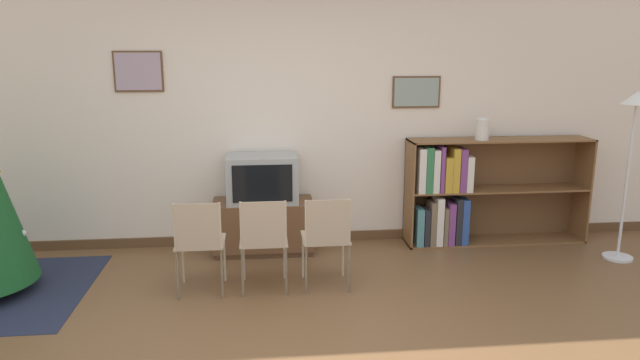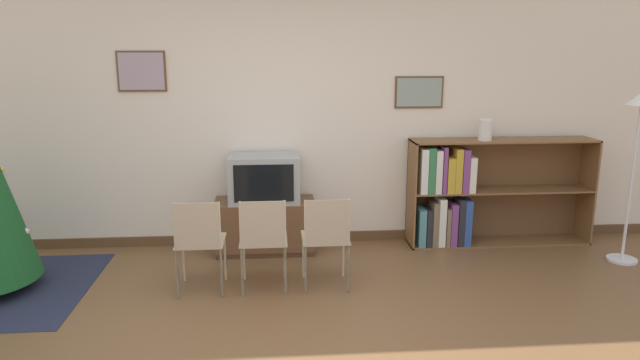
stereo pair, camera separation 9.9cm
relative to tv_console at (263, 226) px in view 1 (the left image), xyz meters
The scene contains 9 objects.
wall_back 1.15m from the tv_console, 53.90° to the left, with size 9.13×0.11×2.70m.
tv_console is the anchor object (origin of this frame).
television 0.50m from the tv_console, 90.00° to the right, with size 0.70×0.45×0.47m.
folding_chair_left 1.14m from the tv_console, 118.03° to the right, with size 0.40×0.40×0.82m.
folding_chair_center 1.01m from the tv_console, 90.00° to the right, with size 0.40×0.40×0.82m.
folding_chair_right 1.14m from the tv_console, 61.97° to the right, with size 0.40×0.40×0.82m.
bookshelf 2.12m from the tv_console, ahead, with size 1.91×0.36×1.11m.
vase 2.43m from the tv_console, ahead, with size 0.14×0.14×0.22m.
standing_lamp 3.65m from the tv_console, ahead, with size 0.28×0.28×1.63m.
Camera 1 is at (-0.22, -3.35, 2.03)m, focal length 32.00 mm.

